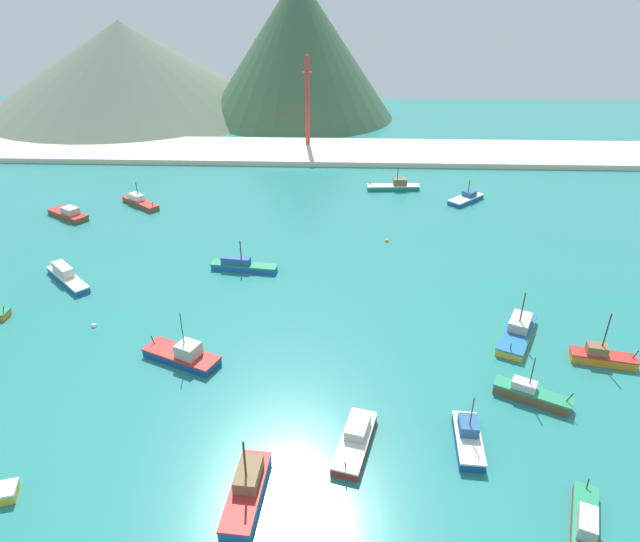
# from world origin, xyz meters

# --- Properties ---
(ground) EXTENTS (260.00, 280.00, 0.50)m
(ground) POSITION_xyz_m (0.00, 30.00, -0.25)
(ground) COLOR teal
(fishing_boat_0) EXTENTS (9.04, 7.94, 4.77)m
(fishing_boat_0) POSITION_xyz_m (-37.13, 60.29, 0.75)
(fishing_boat_0) COLOR brown
(fishing_boat_0) RESTS_ON ground
(fishing_boat_1) EXTENTS (7.25, 10.41, 6.41)m
(fishing_boat_1) POSITION_xyz_m (25.03, 17.67, 0.85)
(fishing_boat_1) COLOR gold
(fishing_boat_1) RESTS_ON ground
(fishing_boat_3) EXTENTS (10.42, 3.32, 4.93)m
(fishing_boat_3) POSITION_xyz_m (-12.47, 34.20, 0.79)
(fishing_boat_3) COLOR #1E5BA8
(fishing_boat_3) RESTS_ON ground
(fishing_boat_4) EXTENTS (7.98, 5.30, 5.47)m
(fishing_boat_4) POSITION_xyz_m (23.23, 5.92, 0.80)
(fishing_boat_4) COLOR brown
(fishing_boat_4) RESTS_ON ground
(fishing_boat_5) EXTENTS (4.69, 8.77, 2.05)m
(fishing_boat_5) POSITION_xyz_m (4.40, -1.29, 0.74)
(fishing_boat_5) COLOR red
(fishing_boat_5) RESTS_ON ground
(fishing_boat_6) EXTENTS (2.89, 7.14, 5.63)m
(fishing_boat_6) POSITION_xyz_m (15.30, -0.71, 0.80)
(fishing_boat_6) COLOR #14478C
(fishing_boat_6) RESTS_ON ground
(fishing_boat_8) EXTENTS (7.56, 3.54, 6.73)m
(fishing_boat_8) POSITION_xyz_m (33.50, 12.91, 0.82)
(fishing_boat_8) COLOR orange
(fishing_boat_8) RESTS_ON ground
(fishing_boat_9) EXTENTS (9.17, 8.84, 2.34)m
(fishing_boat_9) POSITION_xyz_m (-37.91, 29.57, 0.85)
(fishing_boat_9) COLOR #1E5BA8
(fishing_boat_9) RESTS_ON ground
(fishing_boat_10) EXTENTS (9.14, 7.32, 2.22)m
(fishing_boat_10) POSITION_xyz_m (-48.40, 53.62, 0.77)
(fishing_boat_10) COLOR brown
(fishing_boat_10) RESTS_ON ground
(fishing_boat_11) EXTENTS (4.65, 7.84, 2.26)m
(fishing_boat_11) POSITION_xyz_m (23.01, -9.81, 0.80)
(fishing_boat_11) COLOR red
(fishing_boat_11) RESTS_ON ground
(fishing_boat_12) EXTENTS (3.41, 8.99, 6.34)m
(fishing_boat_12) POSITION_xyz_m (-5.13, -7.61, 0.89)
(fishing_boat_12) COLOR #1E5BA8
(fishing_boat_12) RESTS_ON ground
(fishing_boat_13) EXTENTS (11.20, 3.10, 4.91)m
(fishing_boat_13) POSITION_xyz_m (13.88, 71.55, 0.75)
(fishing_boat_13) COLOR #198466
(fishing_boat_13) RESTS_ON ground
(fishing_boat_14) EXTENTS (8.13, 8.04, 4.33)m
(fishing_boat_14) POSITION_xyz_m (27.80, 65.21, 0.64)
(fishing_boat_14) COLOR #1E5BA8
(fishing_boat_14) RESTS_ON ground
(fishing_boat_15) EXTENTS (9.88, 6.66, 6.76)m
(fishing_boat_15) POSITION_xyz_m (-15.64, 11.18, 0.86)
(fishing_boat_15) COLOR #14478C
(fishing_boat_15) RESTS_ON ground
(buoy_0) EXTENTS (0.69, 0.69, 0.69)m
(buoy_0) POSITION_xyz_m (10.56, 45.47, 0.12)
(buoy_0) COLOR gold
(buoy_0) RESTS_ON ground
(buoy_1) EXTENTS (0.72, 0.72, 0.72)m
(buoy_1) POSITION_xyz_m (-29.14, 17.83, 0.13)
(buoy_1) COLOR silver
(buoy_1) RESTS_ON ground
(beach_strip) EXTENTS (247.00, 21.98, 1.20)m
(beach_strip) POSITION_xyz_m (0.00, 97.54, 0.60)
(beach_strip) COLOR beige
(beach_strip) RESTS_ON ground
(hill_west) EXTENTS (95.24, 95.24, 28.01)m
(hill_west) POSITION_xyz_m (-67.88, 144.50, 14.01)
(hill_west) COLOR #60705B
(hill_west) RESTS_ON ground
(hill_central) EXTENTS (59.33, 59.33, 41.43)m
(hill_central) POSITION_xyz_m (-11.17, 139.58, 20.71)
(hill_central) COLOR #3D6042
(hill_central) RESTS_ON ground
(radio_tower) EXTENTS (2.31, 1.85, 23.08)m
(radio_tower) POSITION_xyz_m (-6.34, 102.21, 11.77)
(radio_tower) COLOR #B7332D
(radio_tower) RESTS_ON ground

